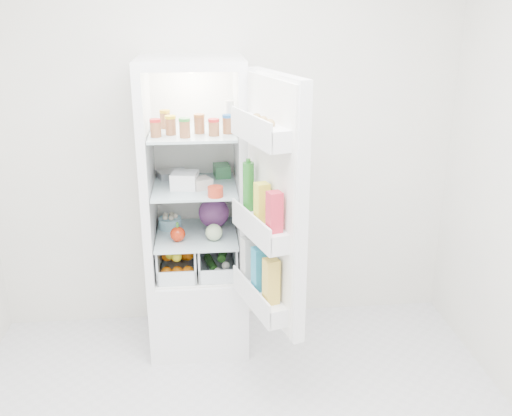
{
  "coord_description": "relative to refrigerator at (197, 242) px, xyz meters",
  "views": [
    {
      "loc": [
        -0.15,
        -2.08,
        2.08
      ],
      "look_at": [
        0.15,
        0.95,
        0.99
      ],
      "focal_mm": 40.0,
      "sensor_mm": 36.0,
      "label": 1
    }
  ],
  "objects": [
    {
      "name": "bell_pepper",
      "position": [
        -0.11,
        -0.17,
        0.13
      ],
      "size": [
        0.09,
        0.09,
        0.09
      ],
      "primitive_type": "sphere",
      "color": "#B9250B",
      "rests_on": "shelf_low"
    },
    {
      "name": "shelf_mid",
      "position": [
        -0.0,
        -0.06,
        0.38
      ],
      "size": [
        0.49,
        0.53,
        0.02
      ],
      "primitive_type": "cube",
      "color": "silver",
      "rests_on": "refrigerator"
    },
    {
      "name": "citrus_pile",
      "position": [
        -0.12,
        -0.08,
        -0.08
      ],
      "size": [
        0.2,
        0.31,
        0.16
      ],
      "color": "orange",
      "rests_on": "refrigerator"
    },
    {
      "name": "squeeze_bottle",
      "position": [
        0.21,
        -0.08,
        0.81
      ],
      "size": [
        0.06,
        0.06,
        0.17
      ],
      "primitive_type": "cylinder",
      "rotation": [
        0.0,
        0.0,
        -0.11
      ],
      "color": "white",
      "rests_on": "shelf_top"
    },
    {
      "name": "tub_green",
      "position": [
        0.17,
        0.11,
        0.43
      ],
      "size": [
        0.11,
        0.14,
        0.08
      ],
      "primitive_type": "cube",
      "rotation": [
        0.0,
        0.0,
        0.1
      ],
      "color": "#397F4B",
      "rests_on": "shelf_mid"
    },
    {
      "name": "room_walls",
      "position": [
        0.2,
        -1.25,
        0.93
      ],
      "size": [
        3.02,
        3.02,
        2.61
      ],
      "color": "silver",
      "rests_on": "ground"
    },
    {
      "name": "veg_pile",
      "position": [
        0.13,
        -0.06,
        -0.1
      ],
      "size": [
        0.16,
        0.3,
        0.1
      ],
      "color": "#224F1A",
      "rests_on": "refrigerator"
    },
    {
      "name": "crisper_left",
      "position": [
        -0.12,
        -0.06,
        -0.06
      ],
      "size": [
        0.23,
        0.46,
        0.22
      ],
      "primitive_type": null,
      "color": "silver",
      "rests_on": "refrigerator"
    },
    {
      "name": "tub_cream",
      "position": [
        0.04,
        -0.12,
        0.42
      ],
      "size": [
        0.14,
        0.14,
        0.06
      ],
      "primitive_type": "cube",
      "rotation": [
        0.0,
        0.0,
        0.42
      ],
      "color": "beige",
      "rests_on": "shelf_mid"
    },
    {
      "name": "fridge_door",
      "position": [
        0.39,
        -0.62,
        0.43
      ],
      "size": [
        0.32,
        0.59,
        1.3
      ],
      "rotation": [
        0.0,
        0.0,
        1.87
      ],
      "color": "white",
      "rests_on": "refrigerator"
    },
    {
      "name": "refrigerator",
      "position": [
        0.0,
        0.0,
        0.0
      ],
      "size": [
        0.6,
        0.6,
        1.8
      ],
      "color": "white",
      "rests_on": "ground"
    },
    {
      "name": "tin_red",
      "position": [
        0.12,
        -0.28,
        0.42
      ],
      "size": [
        0.09,
        0.09,
        0.06
      ],
      "primitive_type": "cylinder",
      "rotation": [
        0.0,
        0.0,
        -0.01
      ],
      "color": "red",
      "rests_on": "shelf_mid"
    },
    {
      "name": "crisper_right",
      "position": [
        0.12,
        -0.06,
        -0.06
      ],
      "size": [
        0.23,
        0.46,
        0.22
      ],
      "primitive_type": null,
      "color": "silver",
      "rests_on": "refrigerator"
    },
    {
      "name": "shelf_low",
      "position": [
        -0.0,
        -0.06,
        0.07
      ],
      "size": [
        0.49,
        0.53,
        0.01
      ],
      "primitive_type": "cube",
      "color": "silver",
      "rests_on": "refrigerator"
    },
    {
      "name": "red_cabbage",
      "position": [
        0.11,
        0.04,
        0.18
      ],
      "size": [
        0.19,
        0.19,
        0.19
      ],
      "primitive_type": "sphere",
      "color": "#63225E",
      "rests_on": "shelf_low"
    },
    {
      "name": "condiment_jars",
      "position": [
        -0.02,
        -0.14,
        0.76
      ],
      "size": [
        0.46,
        0.32,
        0.08
      ],
      "color": "#B21919",
      "rests_on": "shelf_top"
    },
    {
      "name": "shelf_top",
      "position": [
        -0.0,
        -0.06,
        0.71
      ],
      "size": [
        0.49,
        0.53,
        0.02
      ],
      "primitive_type": "cube",
      "color": "silver",
      "rests_on": "refrigerator"
    },
    {
      "name": "tub_white",
      "position": [
        -0.06,
        -0.11,
        0.44
      ],
      "size": [
        0.17,
        0.17,
        0.09
      ],
      "primitive_type": "cube",
      "rotation": [
        0.0,
        0.0,
        -0.17
      ],
      "color": "white",
      "rests_on": "shelf_mid"
    },
    {
      "name": "salad_bag",
      "position": [
        0.1,
        -0.18,
        0.13
      ],
      "size": [
        0.1,
        0.1,
        0.1
      ],
      "primitive_type": "sphere",
      "color": "#B1C594",
      "rests_on": "shelf_low"
    },
    {
      "name": "mushroom_bowl",
      "position": [
        -0.17,
        0.05,
        0.12
      ],
      "size": [
        0.18,
        0.18,
        0.07
      ],
      "primitive_type": "cylinder",
      "rotation": [
        0.0,
        0.0,
        0.34
      ],
      "color": "#99D1E4",
      "rests_on": "shelf_low"
    },
    {
      "name": "foil_tray",
      "position": [
        -0.14,
        0.12,
        0.41
      ],
      "size": [
        0.21,
        0.18,
        0.04
      ],
      "primitive_type": "cube",
      "rotation": [
        0.0,
        0.0,
        0.33
      ],
      "color": "#B7B7BC",
      "rests_on": "shelf_mid"
    }
  ]
}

